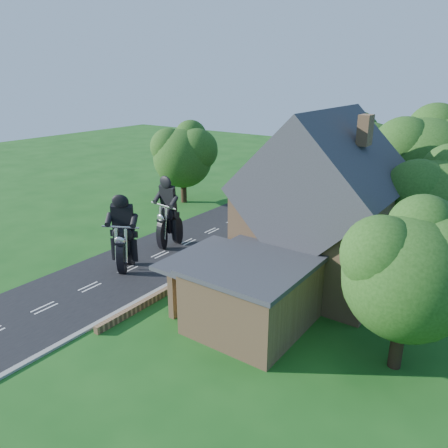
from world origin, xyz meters
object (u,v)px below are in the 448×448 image
Objects in this scene: house at (322,212)px; annex at (250,293)px; garden_wall at (227,257)px; motorcycle_lead at (126,259)px; motorcycle_follow at (170,236)px.

annex is at bearing -95.24° from house.
annex is (5.57, -5.80, 1.57)m from garden_wall.
motorcycle_lead is 4.60m from motorcycle_follow.
motorcycle_lead is 0.95× the size of motorcycle_follow.
annex is at bearing 157.94° from motorcycle_follow.
annex is 4.33× the size of motorcycle_lead.
house is at bearing 9.17° from garden_wall.
motorcycle_lead is at bearing -150.44° from house.
motorcycle_follow is at bearing -175.01° from garden_wall.
house reaches higher than annex.
garden_wall is at bearing -169.61° from motorcycle_follow.
annex is (-0.62, -6.80, -2.58)m from house.
house is at bearing -177.59° from motorcycle_lead.
house is at bearing 84.76° from annex.
motorcycle_follow is at bearing 152.53° from annex.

